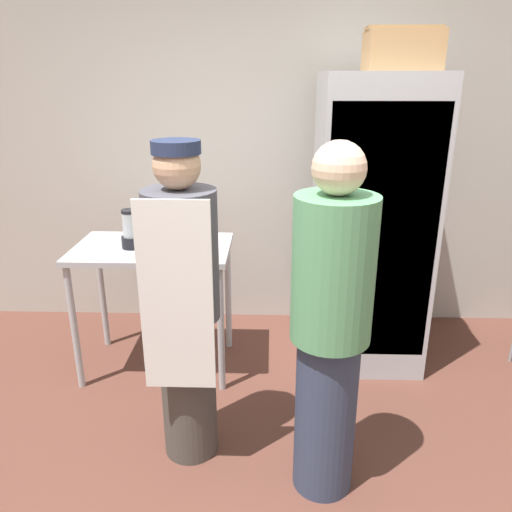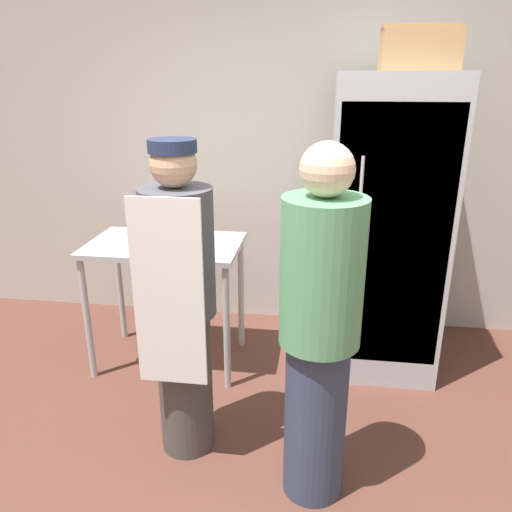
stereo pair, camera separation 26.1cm
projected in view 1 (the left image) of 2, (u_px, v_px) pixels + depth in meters
name	position (u px, v px, depth m)	size (l,w,h in m)	color
back_wall	(282.00, 145.00, 3.85)	(6.40, 0.12, 2.86)	#B7B2A8
refrigerator	(370.00, 225.00, 3.39)	(0.73, 0.78, 1.96)	#ADAFB5
prep_counter	(153.00, 263.00, 3.29)	(1.01, 0.63, 0.89)	#ADAFB5
donut_box	(170.00, 244.00, 3.14)	(0.25, 0.20, 0.24)	silver
blender_pitcher	(131.00, 231.00, 3.19)	(0.13, 0.13, 0.25)	black
cardboard_storage_box	(402.00, 50.00, 2.93)	(0.44, 0.30, 0.25)	#A87F51
person_baker	(184.00, 305.00, 2.46)	(0.35, 0.37, 1.67)	#47423D
person_customer	(330.00, 329.00, 2.23)	(0.36, 0.36, 1.70)	#333D56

